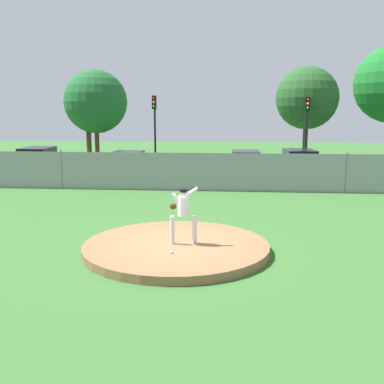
# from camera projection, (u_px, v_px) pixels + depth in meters

# --- Properties ---
(ground_plane) EXTENTS (80.00, 80.00, 0.00)m
(ground_plane) POSITION_uv_depth(u_px,v_px,m) (193.00, 207.00, 18.88)
(ground_plane) COLOR #386B2D
(asphalt_strip) EXTENTS (44.00, 7.00, 0.01)m
(asphalt_strip) POSITION_uv_depth(u_px,v_px,m) (205.00, 178.00, 27.21)
(asphalt_strip) COLOR #2B2B2D
(asphalt_strip) RESTS_ON ground_plane
(pitchers_mound) EXTENTS (5.34, 5.34, 0.24)m
(pitchers_mound) POSITION_uv_depth(u_px,v_px,m) (176.00, 247.00, 12.98)
(pitchers_mound) COLOR olive
(pitchers_mound) RESTS_ON ground_plane
(pitcher_youth) EXTENTS (0.83, 0.32, 1.65)m
(pitcher_youth) POSITION_uv_depth(u_px,v_px,m) (183.00, 210.00, 12.77)
(pitcher_youth) COLOR silver
(pitcher_youth) RESTS_ON pitchers_mound
(baseball) EXTENTS (0.07, 0.07, 0.07)m
(baseball) POSITION_uv_depth(u_px,v_px,m) (172.00, 252.00, 12.04)
(baseball) COLOR white
(baseball) RESTS_ON pitchers_mound
(chainlink_fence) EXTENTS (35.80, 0.07, 2.01)m
(chainlink_fence) POSITION_uv_depth(u_px,v_px,m) (200.00, 172.00, 22.63)
(chainlink_fence) COLOR gray
(chainlink_fence) RESTS_ON ground_plane
(parked_car_teal) EXTENTS (1.81, 4.08, 1.65)m
(parked_car_teal) POSITION_uv_depth(u_px,v_px,m) (246.00, 165.00, 26.76)
(parked_car_teal) COLOR #146066
(parked_car_teal) RESTS_ON ground_plane
(parked_car_champagne) EXTENTS (1.98, 4.13, 1.57)m
(parked_car_champagne) POSITION_uv_depth(u_px,v_px,m) (127.00, 165.00, 27.17)
(parked_car_champagne) COLOR tan
(parked_car_champagne) RESTS_ON ground_plane
(parked_car_burgundy) EXTENTS (2.06, 4.45, 1.74)m
(parked_car_burgundy) POSITION_uv_depth(u_px,v_px,m) (38.00, 162.00, 28.09)
(parked_car_burgundy) COLOR maroon
(parked_car_burgundy) RESTS_ON ground_plane
(parked_car_navy) EXTENTS (2.07, 4.34, 1.72)m
(parked_car_navy) POSITION_uv_depth(u_px,v_px,m) (299.00, 165.00, 26.72)
(parked_car_navy) COLOR #161E4C
(parked_car_navy) RESTS_ON ground_plane
(traffic_light_near) EXTENTS (0.28, 0.46, 4.98)m
(traffic_light_near) POSITION_uv_depth(u_px,v_px,m) (155.00, 119.00, 30.79)
(traffic_light_near) COLOR black
(traffic_light_near) RESTS_ON ground_plane
(traffic_light_far) EXTENTS (0.28, 0.46, 4.87)m
(traffic_light_far) POSITION_uv_depth(u_px,v_px,m) (307.00, 120.00, 30.57)
(traffic_light_far) COLOR black
(traffic_light_far) RESTS_ON ground_plane
(tree_slender_far) EXTENTS (3.65, 3.65, 6.65)m
(tree_slender_far) POSITION_uv_depth(u_px,v_px,m) (87.00, 101.00, 36.86)
(tree_slender_far) COLOR #4C331E
(tree_slender_far) RESTS_ON ground_plane
(tree_leaning_west) EXTENTS (5.16, 5.16, 7.28)m
(tree_leaning_west) POSITION_uv_depth(u_px,v_px,m) (96.00, 102.00, 37.01)
(tree_leaning_west) COLOR #4C331E
(tree_leaning_west) RESTS_ON ground_plane
(tree_bushy_near) EXTENTS (4.55, 4.55, 7.17)m
(tree_bushy_near) POSITION_uv_depth(u_px,v_px,m) (307.00, 98.00, 32.92)
(tree_bushy_near) COLOR #4C331E
(tree_bushy_near) RESTS_ON ground_plane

